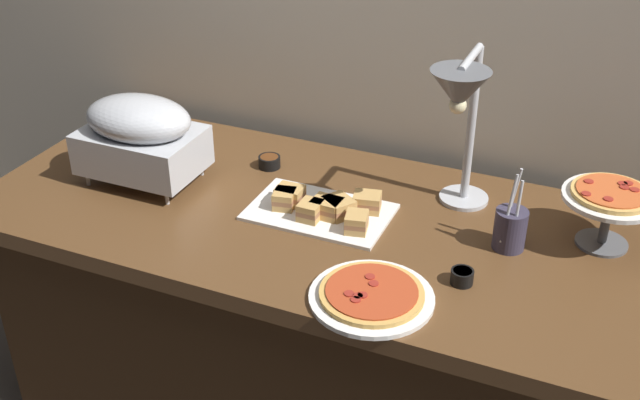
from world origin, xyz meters
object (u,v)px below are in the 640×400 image
pizza_plate_front (372,295)px  utensil_holder (510,228)px  sauce_cup_far (269,161)px  chafing_dish (140,135)px  pizza_plate_center (610,201)px  heat_lamp (461,103)px  sandwich_platter (323,208)px  sauce_cup_near (462,276)px

pizza_plate_front → utensil_holder: (0.25, 0.35, 0.05)m
sauce_cup_far → chafing_dish: bearing=-144.0°
chafing_dish → pizza_plate_center: 1.31m
heat_lamp → utensil_holder: size_ratio=2.12×
pizza_plate_center → pizza_plate_front: bearing=-135.5°
sandwich_platter → utensil_holder: bearing=5.0°
heat_lamp → sandwich_platter: (-0.34, -0.09, -0.34)m
sandwich_platter → utensil_holder: size_ratio=1.77×
chafing_dish → sauce_cup_far: size_ratio=5.06×
chafing_dish → sandwich_platter: bearing=2.2°
utensil_holder → sauce_cup_far: bearing=168.7°
heat_lamp → sandwich_platter: bearing=-165.6°
chafing_dish → sauce_cup_near: 1.02m
sauce_cup_near → heat_lamp: bearing=111.8°
utensil_holder → sauce_cup_near: bearing=-109.3°
heat_lamp → sauce_cup_far: heat_lamp is taller
pizza_plate_front → sauce_cup_near: sauce_cup_near is taller
sauce_cup_far → sandwich_platter: bearing=-36.7°
pizza_plate_center → sauce_cup_near: 0.44m
pizza_plate_front → heat_lamp: bearing=78.4°
heat_lamp → sauce_cup_near: bearing=-68.2°
sandwich_platter → pizza_plate_center: bearing=12.2°
sandwich_platter → sauce_cup_far: bearing=143.3°
sandwich_platter → sauce_cup_near: 0.46m
sandwich_platter → sauce_cup_near: size_ratio=6.93×
sauce_cup_far → utensil_holder: (0.77, -0.15, 0.04)m
sandwich_platter → sauce_cup_near: (0.43, -0.16, -0.00)m
heat_lamp → sauce_cup_near: size_ratio=8.31×
chafing_dish → sauce_cup_far: chafing_dish is taller
chafing_dish → utensil_holder: chafing_dish is taller
heat_lamp → pizza_plate_center: size_ratio=1.91×
sandwich_platter → sauce_cup_near: sandwich_platter is taller
pizza_plate_front → sauce_cup_far: (-0.52, 0.50, 0.01)m
pizza_plate_center → sauce_cup_near: (-0.29, -0.31, -0.11)m
chafing_dish → utensil_holder: (1.07, 0.07, -0.09)m
chafing_dish → pizza_plate_front: (0.83, -0.28, -0.14)m
utensil_holder → chafing_dish: bearing=-176.5°
heat_lamp → pizza_plate_center: heat_lamp is taller
pizza_plate_center → sandwich_platter: (-0.73, -0.16, -0.11)m
pizza_plate_center → sandwich_platter: 0.75m
chafing_dish → sauce_cup_near: size_ratio=6.11×
chafing_dish → sauce_cup_far: 0.40m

